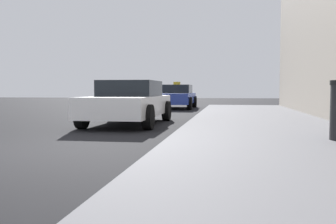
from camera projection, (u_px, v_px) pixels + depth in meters
name	position (u px, v px, depth m)	size (l,w,h in m)	color
ground_plane	(32.00, 153.00, 6.02)	(80.00, 80.00, 0.00)	black
sidewalk	(293.00, 155.00, 5.38)	(4.00, 32.00, 0.15)	slate
car_white	(129.00, 102.00, 11.00)	(1.97, 4.40, 1.27)	white
car_blue	(176.00, 96.00, 20.28)	(1.93, 4.26, 1.43)	#233899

